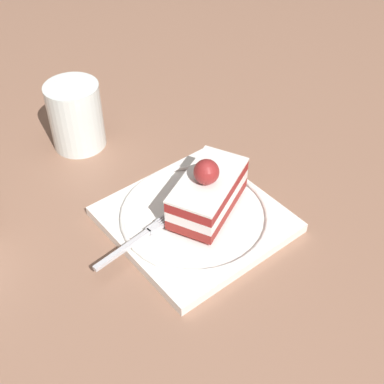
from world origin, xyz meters
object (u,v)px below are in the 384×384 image
(dessert_plate, at_px, (192,216))
(fork, at_px, (141,237))
(drink_glass_far, at_px, (76,118))
(cake_slice, at_px, (208,191))

(dessert_plate, xyz_separation_m, fork, (0.07, -0.02, 0.01))
(drink_glass_far, bearing_deg, cake_slice, 90.06)
(dessert_plate, height_order, fork, fork)
(dessert_plate, xyz_separation_m, drink_glass_far, (-0.02, -0.22, 0.03))
(dessert_plate, relative_size, cake_slice, 1.82)
(dessert_plate, distance_m, cake_slice, 0.04)
(cake_slice, bearing_deg, fork, -16.09)
(cake_slice, bearing_deg, dessert_plate, -30.17)
(cake_slice, relative_size, fork, 0.99)
(fork, bearing_deg, dessert_plate, 167.68)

